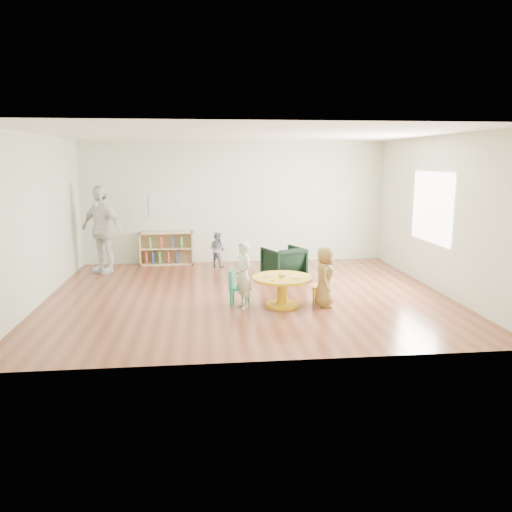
# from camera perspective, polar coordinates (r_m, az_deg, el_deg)

# --- Properties ---
(room) EXTENTS (7.10, 7.00, 2.80)m
(room) POSITION_cam_1_polar(r_m,az_deg,el_deg) (8.63, -0.96, 7.76)
(room) COLOR brown
(room) RESTS_ON ground
(activity_table) EXTENTS (0.99, 0.99, 0.54)m
(activity_table) POSITION_cam_1_polar(r_m,az_deg,el_deg) (8.19, 3.03, -3.43)
(activity_table) COLOR gold
(activity_table) RESTS_ON ground
(kid_chair_left) EXTENTS (0.38, 0.38, 0.60)m
(kid_chair_left) POSITION_cam_1_polar(r_m,az_deg,el_deg) (8.24, -2.19, -3.49)
(kid_chair_left) COLOR #1A916B
(kid_chair_left) RESTS_ON ground
(kid_chair_right) EXTENTS (0.38, 0.38, 0.55)m
(kid_chair_right) POSITION_cam_1_polar(r_m,az_deg,el_deg) (8.43, 7.80, -3.43)
(kid_chair_right) COLOR gold
(kid_chair_right) RESTS_ON ground
(bookshelf) EXTENTS (1.20, 0.30, 0.75)m
(bookshelf) POSITION_cam_1_polar(r_m,az_deg,el_deg) (11.64, -10.24, 0.85)
(bookshelf) COLOR tan
(bookshelf) RESTS_ON ground
(alphabet_poster) EXTENTS (0.74, 0.01, 0.54)m
(alphabet_poster) POSITION_cam_1_polar(r_m,az_deg,el_deg) (11.64, -10.30, 5.74)
(alphabet_poster) COLOR white
(alphabet_poster) RESTS_ON ground
(armchair) EXTENTS (0.93, 0.94, 0.66)m
(armchair) POSITION_cam_1_polar(r_m,az_deg,el_deg) (10.03, 3.18, -0.82)
(armchair) COLOR black
(armchair) RESTS_ON ground
(child_left) EXTENTS (0.39, 0.47, 1.09)m
(child_left) POSITION_cam_1_polar(r_m,az_deg,el_deg) (8.04, -1.47, -2.19)
(child_left) COLOR silver
(child_left) RESTS_ON ground
(child_right) EXTENTS (0.43, 0.55, 0.99)m
(child_right) POSITION_cam_1_polar(r_m,az_deg,el_deg) (8.21, 7.85, -2.37)
(child_right) COLOR gold
(child_right) RESTS_ON ground
(toddler) EXTENTS (0.48, 0.47, 0.79)m
(toddler) POSITION_cam_1_polar(r_m,az_deg,el_deg) (11.22, -4.45, 0.76)
(toddler) COLOR #191F40
(toddler) RESTS_ON ground
(adult_caretaker) EXTENTS (1.15, 0.99, 1.85)m
(adult_caretaker) POSITION_cam_1_polar(r_m,az_deg,el_deg) (11.02, -17.23, 2.92)
(adult_caretaker) COLOR white
(adult_caretaker) RESTS_ON ground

